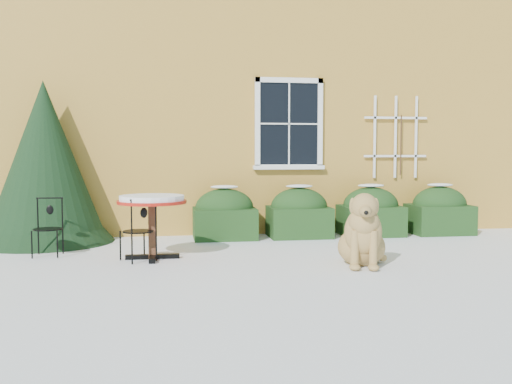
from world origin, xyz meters
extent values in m
plane|color=white|center=(0.00, 0.00, 0.00)|extent=(80.00, 80.00, 0.00)
cube|color=gold|center=(0.00, 7.00, 3.00)|extent=(12.00, 8.00, 6.00)
cube|color=black|center=(0.90, 2.96, 1.98)|extent=(1.05, 0.03, 1.45)
cube|color=white|center=(0.90, 2.95, 2.75)|extent=(1.23, 0.06, 0.09)
cube|color=white|center=(0.90, 2.95, 1.21)|extent=(1.23, 0.06, 0.09)
cube|color=white|center=(0.33, 2.95, 1.98)|extent=(0.09, 0.06, 1.63)
cube|color=white|center=(1.47, 2.95, 1.98)|extent=(0.09, 0.06, 1.63)
cube|color=white|center=(0.90, 2.94, 1.98)|extent=(0.02, 0.02, 1.45)
cube|color=white|center=(0.90, 2.94, 1.98)|extent=(1.05, 0.02, 0.02)
cube|color=white|center=(0.90, 2.95, 1.20)|extent=(1.29, 0.14, 0.07)
cube|color=white|center=(2.50, 2.94, 1.75)|extent=(0.04, 0.03, 1.50)
cube|color=white|center=(2.90, 2.94, 1.75)|extent=(0.04, 0.03, 1.50)
cube|color=white|center=(3.30, 2.94, 1.75)|extent=(0.04, 0.03, 1.50)
cube|color=white|center=(2.90, 2.94, 1.40)|extent=(1.20, 0.03, 0.04)
cube|color=white|center=(2.90, 2.94, 2.10)|extent=(1.20, 0.03, 0.04)
cylinder|color=#472D19|center=(3.00, 2.92, 1.60)|extent=(0.02, 0.02, 1.10)
cube|color=black|center=(-0.30, 2.55, 0.26)|extent=(1.05, 0.80, 0.52)
ellipsoid|color=black|center=(-0.30, 2.55, 0.52)|extent=(1.00, 0.72, 0.67)
ellipsoid|color=white|center=(-0.30, 2.55, 0.88)|extent=(0.47, 0.32, 0.06)
cube|color=black|center=(1.00, 2.55, 0.26)|extent=(1.05, 0.80, 0.52)
ellipsoid|color=black|center=(1.00, 2.55, 0.52)|extent=(1.00, 0.72, 0.67)
ellipsoid|color=white|center=(1.00, 2.55, 0.88)|extent=(0.47, 0.32, 0.06)
cube|color=black|center=(2.30, 2.55, 0.26)|extent=(1.05, 0.80, 0.52)
ellipsoid|color=black|center=(2.30, 2.55, 0.52)|extent=(1.00, 0.72, 0.67)
ellipsoid|color=white|center=(2.30, 2.55, 0.88)|extent=(0.47, 0.32, 0.06)
cube|color=black|center=(3.60, 2.55, 0.26)|extent=(1.05, 0.80, 0.52)
ellipsoid|color=black|center=(3.60, 2.55, 0.52)|extent=(1.00, 0.72, 0.67)
ellipsoid|color=white|center=(3.60, 2.55, 0.88)|extent=(0.47, 0.32, 0.06)
cone|color=black|center=(-3.21, 2.59, 0.63)|extent=(2.17, 2.17, 1.25)
cone|color=black|center=(-3.21, 2.59, 1.31)|extent=(1.94, 1.94, 2.62)
cube|color=black|center=(-1.47, 0.86, 0.03)|extent=(0.74, 0.08, 0.06)
cube|color=black|center=(-1.47, 0.86, 0.03)|extent=(0.08, 0.74, 0.06)
cube|color=brown|center=(-1.47, 0.86, 0.39)|extent=(0.11, 0.11, 0.79)
cylinder|color=#A8180E|center=(-1.47, 0.86, 0.79)|extent=(0.95, 0.95, 0.04)
cylinder|color=white|center=(-1.47, 0.86, 0.84)|extent=(0.88, 0.88, 0.07)
cylinder|color=black|center=(-1.59, 0.99, 0.20)|extent=(0.02, 0.02, 0.40)
cylinder|color=black|center=(-1.90, 0.81, 0.20)|extent=(0.02, 0.02, 0.40)
cylinder|color=black|center=(-1.41, 0.68, 0.20)|extent=(0.02, 0.02, 0.40)
cylinder|color=black|center=(-1.72, 0.50, 0.20)|extent=(0.02, 0.02, 0.40)
cylinder|color=black|center=(-1.66, 0.75, 0.40)|extent=(0.41, 0.41, 0.02)
cylinder|color=black|center=(-1.41, 0.68, 0.62)|extent=(0.02, 0.02, 0.45)
cylinder|color=black|center=(-1.72, 0.50, 0.62)|extent=(0.02, 0.02, 0.45)
cylinder|color=black|center=(-1.57, 0.59, 0.85)|extent=(0.35, 0.21, 0.02)
ellipsoid|color=black|center=(-1.57, 0.59, 0.67)|extent=(0.11, 0.08, 0.14)
cylinder|color=black|center=(-3.12, 1.14, 0.19)|extent=(0.02, 0.02, 0.39)
cylinder|color=black|center=(-2.78, 1.12, 0.19)|extent=(0.02, 0.02, 0.39)
cylinder|color=black|center=(-3.10, 1.48, 0.19)|extent=(0.02, 0.02, 0.39)
cylinder|color=black|center=(-2.76, 1.46, 0.19)|extent=(0.02, 0.02, 0.39)
cylinder|color=black|center=(-2.94, 1.30, 0.39)|extent=(0.39, 0.39, 0.02)
cylinder|color=black|center=(-3.10, 1.48, 0.60)|extent=(0.02, 0.02, 0.43)
cylinder|color=black|center=(-2.76, 1.46, 0.60)|extent=(0.02, 0.02, 0.43)
cylinder|color=black|center=(-2.93, 1.47, 0.81)|extent=(0.38, 0.04, 0.02)
ellipsoid|color=black|center=(-2.93, 1.47, 0.64)|extent=(0.10, 0.03, 0.13)
ellipsoid|color=tan|center=(1.26, 0.06, 0.23)|extent=(0.78, 0.82, 0.50)
ellipsoid|color=tan|center=(1.20, -0.16, 0.46)|extent=(0.57, 0.53, 0.63)
sphere|color=tan|center=(1.18, -0.23, 0.59)|extent=(0.39, 0.39, 0.39)
cylinder|color=tan|center=(1.05, -0.29, 0.25)|extent=(0.10, 0.10, 0.50)
cylinder|color=tan|center=(1.27, -0.34, 0.25)|extent=(0.10, 0.10, 0.50)
ellipsoid|color=tan|center=(1.03, -0.34, 0.05)|extent=(0.14, 0.18, 0.08)
ellipsoid|color=tan|center=(1.25, -0.40, 0.05)|extent=(0.14, 0.18, 0.08)
cylinder|color=tan|center=(1.18, -0.24, 0.66)|extent=(0.29, 0.33, 0.27)
sphere|color=tan|center=(1.16, -0.29, 0.80)|extent=(0.33, 0.33, 0.33)
ellipsoid|color=tan|center=(1.13, -0.44, 0.75)|extent=(0.21, 0.29, 0.15)
sphere|color=black|center=(1.10, -0.55, 0.75)|extent=(0.06, 0.06, 0.06)
ellipsoid|color=tan|center=(1.04, -0.21, 0.80)|extent=(0.11, 0.13, 0.21)
ellipsoid|color=tan|center=(1.31, -0.28, 0.80)|extent=(0.11, 0.13, 0.21)
cylinder|color=tan|center=(1.52, 0.25, 0.07)|extent=(0.19, 0.41, 0.09)
camera|label=1|loc=(-1.26, -7.05, 1.47)|focal=40.00mm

